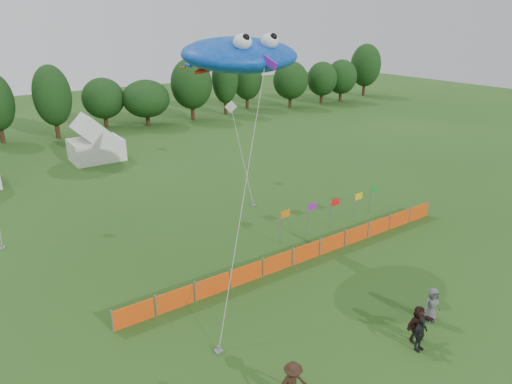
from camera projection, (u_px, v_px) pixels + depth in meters
ground at (340, 355)px, 18.47m from camera, size 160.00×160.00×0.00m
treeline at (75, 98)px, 52.33m from camera, size 104.57×8.78×8.36m
tent_right at (96, 143)px, 43.28m from camera, size 4.70×3.76×3.32m
barrier_fence at (306, 253)px, 25.49m from camera, size 21.90×0.06×1.00m
flag_row at (332, 208)px, 29.33m from camera, size 8.73×0.46×2.10m
spectator_d at (420, 334)px, 18.51m from camera, size 0.91×0.40×1.54m
spectator_e at (432, 305)px, 20.31m from camera, size 0.93×0.76×1.64m
spectator_f at (418, 324)px, 19.05m from camera, size 1.57×0.63×1.65m
stingray_kite at (237, 54)px, 24.16m from camera, size 9.58×16.42×12.17m
small_kite_white at (237, 135)px, 36.53m from camera, size 3.39×7.57×6.37m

